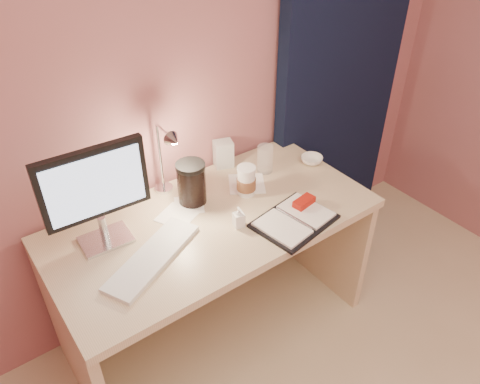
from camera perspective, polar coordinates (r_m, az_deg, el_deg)
room at (r=2.56m, az=10.97°, el=15.78°), size 3.50×3.50×3.50m
desk at (r=2.20m, az=-4.22°, el=-6.75°), size 1.40×0.70×0.73m
monitor at (r=1.81m, az=-17.29°, el=0.35°), size 0.40×0.15×0.43m
keyboard at (r=1.84m, az=-10.59°, el=-7.81°), size 0.47×0.32×0.02m
planner at (r=1.99m, az=6.73°, el=-3.25°), size 0.36×0.29×0.05m
paper_a at (r=2.03m, az=-7.66°, el=-2.91°), size 0.20×0.20×0.00m
paper_b at (r=2.08m, az=-6.23°, el=-1.58°), size 0.18×0.18×0.00m
paper_c at (r=2.20m, az=0.82°, el=1.02°), size 0.23×0.23×0.00m
coffee_cup at (r=2.10m, az=0.77°, el=1.29°), size 0.09×0.09×0.14m
clear_cup at (r=2.26m, az=3.08°, el=4.05°), size 0.08×0.08×0.14m
bowl at (r=2.38m, az=8.74°, el=3.91°), size 0.13×0.13×0.03m
lotion_bottle at (r=1.93m, az=-0.16°, el=-3.05°), size 0.05×0.05×0.09m
dark_jar at (r=2.05m, az=-5.91°, el=0.87°), size 0.12×0.12×0.18m
product_box at (r=2.30m, az=-2.04°, el=4.68°), size 0.11×0.10×0.14m
desk_lamp at (r=2.00m, az=-8.61°, el=4.30°), size 0.08×0.22×0.36m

